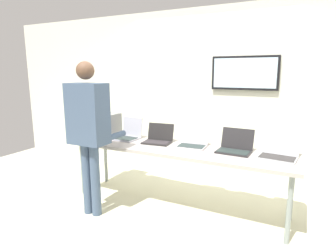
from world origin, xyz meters
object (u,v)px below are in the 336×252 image
(laptop_station_0, at_px, (129,134))
(laptop_station_2, at_px, (193,142))
(workbench, at_px, (177,151))
(person, at_px, (89,124))
(laptop_station_1, at_px, (158,138))
(equipment_box, at_px, (106,125))
(laptop_station_3, at_px, (235,147))
(laptop_station_4, at_px, (279,152))

(laptop_station_0, relative_size, laptop_station_2, 0.89)
(laptop_station_0, bearing_deg, workbench, -7.79)
(laptop_station_0, xyz_separation_m, person, (-0.04, -0.73, 0.26))
(person, bearing_deg, laptop_station_1, 54.94)
(equipment_box, relative_size, person, 0.20)
(laptop_station_2, xyz_separation_m, laptop_station_3, (0.52, -0.01, 0.00))
(laptop_station_3, bearing_deg, laptop_station_4, -0.70)
(workbench, relative_size, equipment_box, 7.87)
(laptop_station_1, xyz_separation_m, laptop_station_2, (0.47, 0.03, 0.00))
(laptop_station_3, height_order, laptop_station_4, laptop_station_3)
(laptop_station_0, bearing_deg, person, -92.98)
(laptop_station_4, bearing_deg, laptop_station_0, -179.85)
(workbench, height_order, person, person)
(workbench, relative_size, laptop_station_1, 7.42)
(laptop_station_4, bearing_deg, laptop_station_1, -179.52)
(equipment_box, height_order, laptop_station_4, equipment_box)
(workbench, xyz_separation_m, equipment_box, (-1.20, 0.15, 0.21))
(laptop_station_0, bearing_deg, equipment_box, 174.27)
(equipment_box, bearing_deg, laptop_station_1, -3.20)
(equipment_box, relative_size, laptop_station_3, 0.93)
(laptop_station_1, bearing_deg, workbench, -17.67)
(laptop_station_2, height_order, person, person)
(equipment_box, xyz_separation_m, laptop_station_4, (2.36, -0.04, -0.10))
(laptop_station_4, bearing_deg, equipment_box, 179.09)
(person, bearing_deg, laptop_station_0, 87.02)
(equipment_box, height_order, laptop_station_0, equipment_box)
(laptop_station_2, bearing_deg, laptop_station_3, -1.30)
(workbench, bearing_deg, laptop_station_0, 172.21)
(equipment_box, xyz_separation_m, laptop_station_2, (1.36, -0.02, -0.10))
(workbench, bearing_deg, person, -142.73)
(workbench, bearing_deg, equipment_box, 172.93)
(workbench, xyz_separation_m, laptop_station_4, (1.16, 0.11, 0.11))
(workbench, distance_m, laptop_station_1, 0.34)
(laptop_station_1, distance_m, laptop_station_2, 0.47)
(laptop_station_1, relative_size, laptop_station_4, 0.92)
(laptop_station_3, relative_size, laptop_station_4, 0.93)
(laptop_station_1, bearing_deg, laptop_station_2, 3.64)
(laptop_station_3, bearing_deg, laptop_station_2, 178.70)
(laptop_station_2, bearing_deg, laptop_station_0, -178.62)
(laptop_station_1, height_order, laptop_station_4, laptop_station_4)
(laptop_station_2, height_order, laptop_station_3, laptop_station_3)
(laptop_station_3, bearing_deg, laptop_station_1, -178.95)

